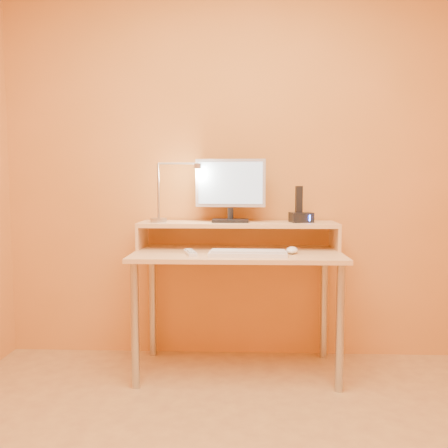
{
  "coord_description": "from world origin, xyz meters",
  "views": [
    {
      "loc": [
        0.03,
        -1.56,
        1.12
      ],
      "look_at": [
        -0.08,
        1.13,
        0.89
      ],
      "focal_mm": 38.05,
      "sensor_mm": 36.0,
      "label": 1
    }
  ],
  "objects_px": {
    "monitor_panel": "(231,183)",
    "keyboard": "(248,254)",
    "mouse": "(292,250)",
    "lamp_base": "(159,220)",
    "remote_control": "(190,253)",
    "phone_dock": "(301,217)"
  },
  "relations": [
    {
      "from": "remote_control",
      "to": "monitor_panel",
      "type": "bearing_deg",
      "value": 35.39
    },
    {
      "from": "phone_dock",
      "to": "remote_control",
      "type": "bearing_deg",
      "value": -169.65
    },
    {
      "from": "monitor_panel",
      "to": "remote_control",
      "type": "relative_size",
      "value": 2.41
    },
    {
      "from": "monitor_panel",
      "to": "keyboard",
      "type": "relative_size",
      "value": 1.0
    },
    {
      "from": "monitor_panel",
      "to": "remote_control",
      "type": "height_order",
      "value": "monitor_panel"
    },
    {
      "from": "phone_dock",
      "to": "mouse",
      "type": "xyz_separation_m",
      "value": [
        -0.08,
        -0.21,
        -0.17
      ]
    },
    {
      "from": "phone_dock",
      "to": "keyboard",
      "type": "distance_m",
      "value": 0.49
    },
    {
      "from": "monitor_panel",
      "to": "lamp_base",
      "type": "relative_size",
      "value": 4.26
    },
    {
      "from": "lamp_base",
      "to": "mouse",
      "type": "relative_size",
      "value": 0.86
    },
    {
      "from": "keyboard",
      "to": "remote_control",
      "type": "distance_m",
      "value": 0.32
    },
    {
      "from": "keyboard",
      "to": "lamp_base",
      "type": "bearing_deg",
      "value": 154.39
    },
    {
      "from": "lamp_base",
      "to": "keyboard",
      "type": "height_order",
      "value": "lamp_base"
    },
    {
      "from": "lamp_base",
      "to": "mouse",
      "type": "distance_m",
      "value": 0.83
    },
    {
      "from": "monitor_panel",
      "to": "phone_dock",
      "type": "xyz_separation_m",
      "value": [
        0.43,
        -0.01,
        -0.21
      ]
    },
    {
      "from": "keyboard",
      "to": "mouse",
      "type": "xyz_separation_m",
      "value": [
        0.25,
        0.1,
        0.01
      ]
    },
    {
      "from": "phone_dock",
      "to": "keyboard",
      "type": "bearing_deg",
      "value": -148.4
    },
    {
      "from": "keyboard",
      "to": "mouse",
      "type": "distance_m",
      "value": 0.27
    },
    {
      "from": "mouse",
      "to": "remote_control",
      "type": "xyz_separation_m",
      "value": [
        -0.57,
        -0.06,
        -0.01
      ]
    },
    {
      "from": "keyboard",
      "to": "mouse",
      "type": "relative_size",
      "value": 3.67
    },
    {
      "from": "phone_dock",
      "to": "keyboard",
      "type": "height_order",
      "value": "phone_dock"
    },
    {
      "from": "monitor_panel",
      "to": "phone_dock",
      "type": "relative_size",
      "value": 3.28
    },
    {
      "from": "monitor_panel",
      "to": "keyboard",
      "type": "bearing_deg",
      "value": -67.29
    }
  ]
}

